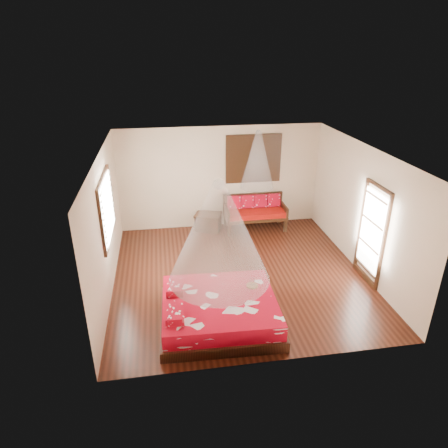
# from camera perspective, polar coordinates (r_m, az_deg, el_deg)

# --- Properties ---
(room) EXTENTS (5.54, 5.54, 2.84)m
(room) POSITION_cam_1_polar(r_m,az_deg,el_deg) (8.42, 2.26, 1.00)
(room) COLOR black
(room) RESTS_ON ground
(bed) EXTENTS (2.22, 2.03, 0.64)m
(bed) POSITION_cam_1_polar(r_m,az_deg,el_deg) (7.52, -0.80, -12.25)
(bed) COLOR black
(bed) RESTS_ON floor
(daybed) EXTENTS (1.69, 0.75, 0.94)m
(daybed) POSITION_cam_1_polar(r_m,az_deg,el_deg) (11.08, 4.41, 1.92)
(daybed) COLOR black
(daybed) RESTS_ON floor
(storage_chest) EXTENTS (0.83, 0.72, 0.48)m
(storage_chest) POSITION_cam_1_polar(r_m,az_deg,el_deg) (11.05, -2.27, 0.33)
(storage_chest) COLOR black
(storage_chest) RESTS_ON floor
(shutter_panel) EXTENTS (1.52, 0.06, 1.32)m
(shutter_panel) POSITION_cam_1_polar(r_m,az_deg,el_deg) (10.95, 4.23, 9.28)
(shutter_panel) COLOR black
(shutter_panel) RESTS_ON wall_back
(window_left) EXTENTS (0.10, 1.74, 1.34)m
(window_left) POSITION_cam_1_polar(r_m,az_deg,el_deg) (8.42, -16.38, 2.21)
(window_left) COLOR black
(window_left) RESTS_ON wall_left
(glazed_door) EXTENTS (0.08, 1.02, 2.16)m
(glazed_door) POSITION_cam_1_polar(r_m,az_deg,el_deg) (8.96, 20.31, -1.41)
(glazed_door) COLOR black
(glazed_door) RESTS_ON floor
(wine_tray) EXTENTS (0.22, 0.22, 0.18)m
(wine_tray) POSITION_cam_1_polar(r_m,az_deg,el_deg) (7.71, 4.05, -8.58)
(wine_tray) COLOR brown
(wine_tray) RESTS_ON bed
(mosquito_net_main) EXTENTS (1.78, 1.78, 1.80)m
(mosquito_net_main) POSITION_cam_1_polar(r_m,az_deg,el_deg) (6.69, -0.71, -1.17)
(mosquito_net_main) COLOR white
(mosquito_net_main) RESTS_ON ceiling
(mosquito_net_daybed) EXTENTS (0.89, 0.89, 1.50)m
(mosquito_net_daybed) POSITION_cam_1_polar(r_m,az_deg,el_deg) (10.49, 4.83, 9.15)
(mosquito_net_daybed) COLOR white
(mosquito_net_daybed) RESTS_ON ceiling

